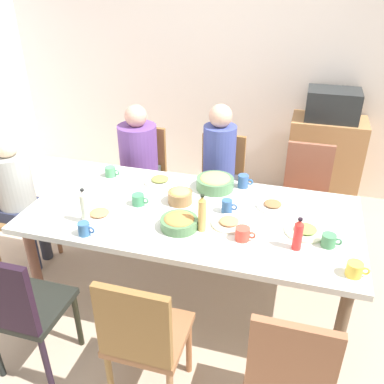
# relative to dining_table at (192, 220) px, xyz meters

# --- Properties ---
(ground_plane) EXTENTS (6.24, 6.24, 0.00)m
(ground_plane) POSITION_rel_dining_table_xyz_m (0.00, 0.00, -0.66)
(ground_plane) COLOR tan
(wall_back) EXTENTS (5.44, 0.12, 2.60)m
(wall_back) POSITION_rel_dining_table_xyz_m (0.00, 2.00, 0.64)
(wall_back) COLOR silver
(wall_back) RESTS_ON ground_plane
(dining_table) EXTENTS (2.20, 1.06, 0.72)m
(dining_table) POSITION_rel_dining_table_xyz_m (0.00, 0.00, 0.00)
(dining_table) COLOR silver
(dining_table) RESTS_ON ground_plane
(chair_0) EXTENTS (0.40, 0.40, 0.90)m
(chair_0) POSITION_rel_dining_table_xyz_m (-0.73, 0.91, -0.14)
(chair_0) COLOR brown
(chair_0) RESTS_ON ground_plane
(person_0) EXTENTS (0.34, 0.34, 1.15)m
(person_0) POSITION_rel_dining_table_xyz_m (-0.73, 0.82, 0.05)
(person_0) COLOR #403D3E
(person_0) RESTS_ON ground_plane
(chair_1) EXTENTS (0.40, 0.40, 0.90)m
(chair_1) POSITION_rel_dining_table_xyz_m (-0.73, -0.91, -0.14)
(chair_1) COLOR black
(chair_1) RESTS_ON ground_plane
(chair_2) EXTENTS (0.40, 0.40, 0.90)m
(chair_2) POSITION_rel_dining_table_xyz_m (-1.48, 0.00, -0.14)
(chair_2) COLOR olive
(chair_2) RESTS_ON ground_plane
(person_2) EXTENTS (0.30, 0.30, 1.14)m
(person_2) POSITION_rel_dining_table_xyz_m (-1.39, 0.00, 0.02)
(person_2) COLOR #333643
(person_2) RESTS_ON ground_plane
(chair_3) EXTENTS (0.40, 0.40, 0.90)m
(chair_3) POSITION_rel_dining_table_xyz_m (0.73, -0.91, -0.14)
(chair_3) COLOR brown
(chair_3) RESTS_ON ground_plane
(chair_4) EXTENTS (0.40, 0.40, 0.90)m
(chair_4) POSITION_rel_dining_table_xyz_m (0.73, 0.91, -0.14)
(chair_4) COLOR #935938
(chair_4) RESTS_ON ground_plane
(chair_5) EXTENTS (0.40, 0.40, 0.90)m
(chair_5) POSITION_rel_dining_table_xyz_m (0.00, -0.91, -0.14)
(chair_5) COLOR brown
(chair_5) RESTS_ON ground_plane
(chair_6) EXTENTS (0.40, 0.40, 0.90)m
(chair_6) POSITION_rel_dining_table_xyz_m (0.00, 0.91, -0.14)
(chair_6) COLOR olive
(chair_6) RESTS_ON ground_plane
(person_6) EXTENTS (0.30, 0.30, 1.22)m
(person_6) POSITION_rel_dining_table_xyz_m (-0.00, 0.82, 0.06)
(person_6) COLOR #39413C
(person_6) RESTS_ON ground_plane
(plate_0) EXTENTS (0.23, 0.23, 0.04)m
(plate_0) POSITION_rel_dining_table_xyz_m (-0.57, -0.22, 0.08)
(plate_0) COLOR silver
(plate_0) RESTS_ON dining_table
(plate_1) EXTENTS (0.22, 0.22, 0.04)m
(plate_1) POSITION_rel_dining_table_xyz_m (0.51, 0.21, 0.08)
(plate_1) COLOR silver
(plate_1) RESTS_ON dining_table
(plate_2) EXTENTS (0.23, 0.23, 0.04)m
(plate_2) POSITION_rel_dining_table_xyz_m (0.27, -0.09, 0.08)
(plate_2) COLOR silver
(plate_2) RESTS_ON dining_table
(plate_3) EXTENTS (0.25, 0.25, 0.04)m
(plate_3) POSITION_rel_dining_table_xyz_m (0.74, -0.04, 0.08)
(plate_3) COLOR silver
(plate_3) RESTS_ON dining_table
(plate_4) EXTENTS (0.24, 0.24, 0.04)m
(plate_4) POSITION_rel_dining_table_xyz_m (-0.35, 0.35, 0.08)
(plate_4) COLOR silver
(plate_4) RESTS_ON dining_table
(bowl_0) EXTENTS (0.24, 0.24, 0.08)m
(bowl_0) POSITION_rel_dining_table_xyz_m (-0.02, -0.21, 0.11)
(bowl_0) COLOR #4C754A
(bowl_0) RESTS_ON dining_table
(bowl_1) EXTENTS (0.28, 0.28, 0.10)m
(bowl_1) POSITION_rel_dining_table_xyz_m (0.07, 0.36, 0.12)
(bowl_1) COLOR #4E7A4F
(bowl_1) RESTS_ON dining_table
(bowl_2) EXTENTS (0.17, 0.17, 0.10)m
(bowl_2) POSITION_rel_dining_table_xyz_m (-0.11, 0.10, 0.12)
(bowl_2) COLOR olive
(bowl_2) RESTS_ON dining_table
(cup_0) EXTENTS (0.11, 0.08, 0.10)m
(cup_0) POSITION_rel_dining_table_xyz_m (0.27, 0.44, 0.11)
(cup_0) COLOR #345996
(cup_0) RESTS_ON dining_table
(cup_1) EXTENTS (0.12, 0.09, 0.08)m
(cup_1) POSITION_rel_dining_table_xyz_m (0.38, -0.23, 0.11)
(cup_1) COLOR #D34738
(cup_1) RESTS_ON dining_table
(cup_2) EXTENTS (0.12, 0.08, 0.08)m
(cup_2) POSITION_rel_dining_table_xyz_m (-0.76, 0.33, 0.10)
(cup_2) COLOR #4D9562
(cup_2) RESTS_ON dining_table
(cup_3) EXTENTS (0.11, 0.07, 0.08)m
(cup_3) POSITION_rel_dining_table_xyz_m (-0.56, -0.44, 0.11)
(cup_3) COLOR #336294
(cup_3) RESTS_ON dining_table
(cup_4) EXTENTS (0.12, 0.08, 0.08)m
(cup_4) POSITION_rel_dining_table_xyz_m (-0.38, -0.01, 0.10)
(cup_4) COLOR #3D8359
(cup_4) RESTS_ON dining_table
(cup_5) EXTENTS (0.11, 0.07, 0.09)m
(cup_5) POSITION_rel_dining_table_xyz_m (0.23, 0.06, 0.11)
(cup_5) COLOR #315B95
(cup_5) RESTS_ON dining_table
(cup_6) EXTENTS (0.12, 0.09, 0.08)m
(cup_6) POSITION_rel_dining_table_xyz_m (1.01, -0.39, 0.11)
(cup_6) COLOR yellow
(cup_6) RESTS_ON dining_table
(cup_7) EXTENTS (0.12, 0.08, 0.08)m
(cup_7) POSITION_rel_dining_table_xyz_m (0.88, -0.15, 0.10)
(cup_7) COLOR #458657
(cup_7) RESTS_ON dining_table
(bottle_0) EXTENTS (0.05, 0.05, 0.21)m
(bottle_0) POSITION_rel_dining_table_xyz_m (0.70, -0.23, 0.16)
(bottle_0) COLOR red
(bottle_0) RESTS_ON dining_table
(bottle_1) EXTENTS (0.05, 0.05, 0.24)m
(bottle_1) POSITION_rel_dining_table_xyz_m (-0.62, -0.31, 0.18)
(bottle_1) COLOR silver
(bottle_1) RESTS_ON dining_table
(bottle_2) EXTENTS (0.05, 0.05, 0.25)m
(bottle_2) POSITION_rel_dining_table_xyz_m (0.12, -0.19, 0.18)
(bottle_2) COLOR tan
(bottle_2) RESTS_ON dining_table
(side_cabinet) EXTENTS (0.70, 0.44, 0.90)m
(side_cabinet) POSITION_rel_dining_table_xyz_m (0.88, 1.70, -0.21)
(side_cabinet) COLOR #B07C4B
(side_cabinet) RESTS_ON ground_plane
(microwave) EXTENTS (0.48, 0.36, 0.28)m
(microwave) POSITION_rel_dining_table_xyz_m (0.88, 1.70, 0.38)
(microwave) COLOR #232729
(microwave) RESTS_ON side_cabinet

